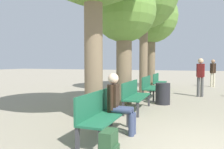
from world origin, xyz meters
The scene contains 11 objects.
bench_row_0 centered at (-2.02, 0.36, 0.52)m, with size 0.51×1.71×0.91m.
bench_row_1 centered at (-2.02, 2.95, 0.52)m, with size 0.51×1.71×0.91m.
bench_row_2 centered at (-2.02, 5.53, 0.52)m, with size 0.51×1.71×0.91m.
bench_row_3 centered at (-2.02, 8.12, 0.52)m, with size 0.51×1.71×0.91m.
tree_row_1 centered at (-2.64, 3.88, 3.22)m, with size 2.26×2.26×4.49m.
tree_row_3 centered at (-2.64, 9.43, 4.14)m, with size 3.05×3.05×5.73m.
person_seated centered at (-1.78, 0.67, 0.68)m, with size 0.59×0.33×1.27m.
backpack centered at (-1.46, -0.70, 0.25)m, with size 0.23×0.33×0.50m.
pedestrian_near centered at (0.87, 11.08, 0.97)m, with size 0.34×0.30×1.69m.
pedestrian_mid centered at (0.01, 6.61, 0.96)m, with size 0.34×0.24×1.68m.
trash_bin centered at (-1.31, 4.30, 0.38)m, with size 0.52×0.52×0.76m.
Camera 1 is at (-0.35, -3.62, 1.49)m, focal length 35.00 mm.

